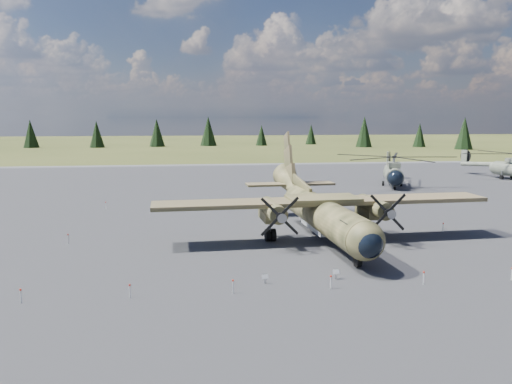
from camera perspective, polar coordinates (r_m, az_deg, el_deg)
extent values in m
plane|color=brown|center=(43.68, 1.04, -5.24)|extent=(500.00, 500.00, 0.00)
cube|color=slate|center=(53.35, -0.59, -2.71)|extent=(120.00, 120.00, 0.04)
cylinder|color=#35361D|center=(42.20, 7.82, -2.67)|extent=(3.44, 17.77, 2.75)
sphere|color=#35361D|center=(34.09, 12.35, -5.48)|extent=(2.80, 2.80, 2.69)
sphere|color=black|center=(33.62, 12.70, -5.78)|extent=(2.06, 2.06, 1.98)
cube|color=black|center=(35.35, 11.43, -3.73)|extent=(2.02, 1.65, 0.54)
cone|color=#35361D|center=(53.03, 4.04, 0.80)|extent=(2.96, 6.85, 4.13)
cube|color=#929597|center=(43.34, 7.40, -3.89)|extent=(2.09, 5.96, 0.49)
cube|color=#323A1E|center=(42.46, 7.65, -1.05)|extent=(28.58, 4.45, 0.34)
cube|color=#35361D|center=(42.42, 7.66, -0.77)|extent=(6.02, 3.76, 0.34)
cylinder|color=#35361D|center=(41.16, 1.88, -2.05)|extent=(1.67, 5.16, 1.47)
cube|color=#35361D|center=(42.03, 1.66, -2.71)|extent=(1.60, 3.39, 0.79)
cone|color=gray|center=(38.10, 2.86, -2.91)|extent=(0.78, 0.91, 0.75)
cylinder|color=black|center=(42.39, 1.65, -4.92)|extent=(0.91, 1.11, 1.08)
cylinder|color=#35361D|center=(43.80, 13.27, -1.63)|extent=(1.67, 5.16, 1.47)
cube|color=#35361D|center=(44.63, 12.85, -2.26)|extent=(1.60, 3.39, 0.79)
cone|color=gray|center=(40.94, 15.02, -2.40)|extent=(0.78, 0.91, 0.75)
cylinder|color=black|center=(44.96, 12.78, -4.35)|extent=(0.91, 1.11, 1.08)
cube|color=#35361D|center=(49.37, 5.09, 0.91)|extent=(0.56, 7.42, 1.65)
cube|color=#323A1E|center=(53.49, 3.92, 0.93)|extent=(9.50, 2.53, 0.22)
cylinder|color=gray|center=(35.40, 11.58, -6.62)|extent=(0.14, 0.14, 0.88)
cylinder|color=black|center=(35.59, 11.54, -7.73)|extent=(0.38, 0.93, 0.92)
cylinder|color=gray|center=(77.54, 15.41, 1.87)|extent=(4.51, 7.52, 2.47)
sphere|color=black|center=(74.03, 15.66, 1.52)|extent=(2.85, 2.85, 2.27)
sphere|color=gray|center=(81.05, 15.18, 2.16)|extent=(2.85, 2.85, 2.27)
cube|color=gray|center=(76.99, 15.48, 3.01)|extent=(2.56, 3.52, 0.74)
cylinder|color=gray|center=(76.92, 15.50, 3.55)|extent=(0.45, 0.45, 0.99)
cylinder|color=gray|center=(84.68, 14.97, 2.66)|extent=(3.36, 8.27, 1.41)
cube|color=gray|center=(88.24, 14.81, 3.70)|extent=(0.63, 1.38, 2.37)
cylinder|color=black|center=(88.27, 15.03, 3.69)|extent=(0.84, 2.46, 2.56)
cylinder|color=black|center=(74.79, 15.57, 0.53)|extent=(0.47, 0.72, 0.67)
cylinder|color=black|center=(78.76, 14.33, 0.97)|extent=(0.52, 0.84, 0.79)
cylinder|color=gray|center=(78.70, 14.34, 1.34)|extent=(0.17, 0.17, 1.43)
cylinder|color=black|center=(79.01, 16.25, 0.91)|extent=(0.52, 0.84, 0.79)
cylinder|color=gray|center=(78.95, 16.27, 1.28)|extent=(0.17, 0.17, 1.43)
sphere|color=gray|center=(96.18, 25.74, 2.52)|extent=(2.71, 2.71, 2.18)
cylinder|color=gray|center=(98.46, 24.18, 2.94)|extent=(3.08, 7.98, 1.36)
cube|color=gray|center=(100.74, 22.71, 3.81)|extent=(0.58, 1.33, 2.27)
cylinder|color=black|center=(100.99, 22.84, 3.81)|extent=(0.76, 2.38, 2.46)
cylinder|color=black|center=(93.89, 26.25, 1.52)|extent=(0.49, 0.81, 0.76)
cylinder|color=gray|center=(93.84, 26.27, 1.82)|extent=(0.17, 0.17, 1.37)
cylinder|color=black|center=(95.88, 27.22, 1.58)|extent=(0.49, 0.81, 0.76)
cylinder|color=gray|center=(95.83, 27.24, 1.88)|extent=(0.17, 0.17, 1.37)
cube|color=gray|center=(31.94, 1.03, -10.01)|extent=(0.08, 0.08, 0.48)
cube|color=silver|center=(31.83, 1.04, -9.65)|extent=(0.41, 0.24, 0.27)
cube|color=gray|center=(33.19, 9.11, -9.37)|extent=(0.08, 0.08, 0.51)
cube|color=silver|center=(33.08, 9.14, -8.98)|extent=(0.43, 0.23, 0.29)
cylinder|color=silver|center=(31.61, -25.28, -10.75)|extent=(0.07, 0.07, 0.80)
cylinder|color=red|center=(31.49, -25.32, -10.06)|extent=(0.12, 0.12, 0.10)
cylinder|color=silver|center=(30.34, -14.22, -10.98)|extent=(0.07, 0.07, 0.80)
cylinder|color=red|center=(30.21, -14.24, -10.26)|extent=(0.12, 0.12, 0.10)
cylinder|color=silver|center=(30.24, -2.64, -10.79)|extent=(0.07, 0.07, 0.80)
cylinder|color=red|center=(30.11, -2.65, -10.07)|extent=(0.12, 0.12, 0.10)
cylinder|color=silver|center=(31.30, 8.54, -10.19)|extent=(0.07, 0.07, 0.80)
cylinder|color=red|center=(31.18, 8.56, -9.50)|extent=(0.12, 0.12, 0.10)
cylinder|color=silver|center=(33.43, 18.61, -9.33)|extent=(0.07, 0.07, 0.80)
cylinder|color=red|center=(33.31, 18.64, -8.68)|extent=(0.12, 0.12, 0.10)
cylinder|color=silver|center=(36.42, 27.19, -8.37)|extent=(0.07, 0.07, 0.80)
cylinder|color=red|center=(36.32, 27.24, -7.76)|extent=(0.12, 0.12, 0.10)
cylinder|color=silver|center=(59.56, -16.80, -1.50)|extent=(0.07, 0.07, 0.80)
cylinder|color=red|center=(59.49, -16.82, -1.12)|extent=(0.12, 0.12, 0.10)
cylinder|color=silver|center=(58.81, -9.08, -1.37)|extent=(0.07, 0.07, 0.80)
cylinder|color=red|center=(58.74, -9.09, -0.98)|extent=(0.12, 0.12, 0.10)
cylinder|color=silver|center=(59.14, -1.31, -1.21)|extent=(0.07, 0.07, 0.80)
cylinder|color=red|center=(59.07, -1.31, -0.82)|extent=(0.12, 0.12, 0.10)
cylinder|color=silver|center=(60.54, 6.24, -1.03)|extent=(0.07, 0.07, 0.80)
cylinder|color=red|center=(60.47, 6.24, -0.65)|extent=(0.12, 0.12, 0.10)
cylinder|color=silver|center=(62.93, 13.33, -0.84)|extent=(0.07, 0.07, 0.80)
cylinder|color=red|center=(62.87, 13.34, -0.48)|extent=(0.12, 0.12, 0.10)
cylinder|color=silver|center=(44.26, -20.67, -5.09)|extent=(0.07, 0.07, 0.80)
cylinder|color=red|center=(44.17, -20.70, -4.58)|extent=(0.12, 0.12, 0.10)
cylinder|color=silver|center=(48.84, 20.59, -3.84)|extent=(0.07, 0.07, 0.80)
cylinder|color=red|center=(48.76, 20.62, -3.38)|extent=(0.12, 0.12, 0.10)
cone|color=black|center=(178.58, 22.70, 6.23)|extent=(5.92, 5.92, 10.57)
cone|color=black|center=(187.83, 18.18, 6.22)|extent=(4.72, 4.72, 8.43)
cone|color=black|center=(182.33, 12.26, 6.76)|extent=(6.05, 6.05, 10.81)
cone|color=black|center=(197.08, 6.30, 6.58)|extent=(4.35, 4.35, 7.77)
cone|color=black|center=(187.28, 0.63, 6.52)|extent=(4.29, 4.29, 7.66)
cone|color=black|center=(186.66, -5.47, 6.96)|extent=(6.07, 6.07, 10.83)
cone|color=black|center=(183.81, -11.27, 6.67)|extent=(5.57, 5.57, 9.95)
cone|color=black|center=(183.33, -17.75, 6.33)|extent=(5.21, 5.21, 9.30)
cone|color=black|center=(190.79, -24.36, 6.10)|extent=(5.42, 5.42, 9.68)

